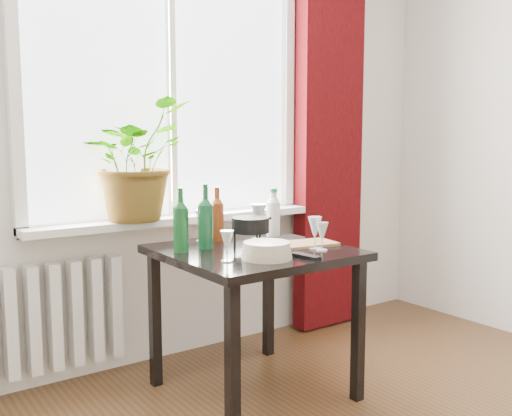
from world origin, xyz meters
TOP-DOWN VIEW (x-y plane):
  - window at (0.00, 2.22)m, footprint 1.72×0.08m
  - windowsill at (0.00, 2.15)m, footprint 1.72×0.20m
  - curtain at (1.12, 2.12)m, footprint 0.50×0.12m
  - radiator at (-0.75, 2.18)m, footprint 0.80×0.10m
  - table at (0.10, 1.55)m, footprint 0.85×0.85m
  - potted_plant at (-0.26, 2.12)m, footprint 0.75×0.72m
  - wine_bottle_left at (-0.23, 1.68)m, footprint 0.09×0.09m
  - wine_bottle_right at (-0.09, 1.69)m, footprint 0.09×0.09m
  - bottle_amber at (0.07, 1.83)m, footprint 0.08×0.08m
  - cleaning_bottle at (0.40, 1.79)m, footprint 0.10×0.10m
  - wineglass_front_right at (0.34, 1.37)m, footprint 0.07×0.07m
  - wineglass_far_right at (0.34, 1.31)m, footprint 0.07×0.07m
  - wineglass_back_center at (0.26, 1.74)m, footprint 0.10×0.10m
  - wineglass_back_left at (-0.01, 1.86)m, footprint 0.08×0.08m
  - wineglass_front_left at (-0.17, 1.37)m, footprint 0.08×0.08m
  - plate_stack at (0.01, 1.32)m, footprint 0.27×0.27m
  - fondue_pot at (0.12, 1.61)m, footprint 0.24×0.21m
  - tv_remote at (0.16, 1.23)m, footprint 0.06×0.16m
  - cutting_board at (0.37, 1.46)m, footprint 0.31×0.23m

SIDE VIEW (x-z plane):
  - radiator at x=-0.75m, z-range 0.10..0.66m
  - table at x=0.10m, z-range 0.28..1.02m
  - cutting_board at x=0.37m, z-range 0.74..0.76m
  - tv_remote at x=0.16m, z-range 0.74..0.76m
  - plate_stack at x=0.01m, z-range 0.74..0.81m
  - wineglass_front_left at x=-0.17m, z-range 0.74..0.88m
  - wineglass_far_right at x=0.34m, z-range 0.74..0.88m
  - fondue_pot at x=0.12m, z-range 0.74..0.89m
  - wineglass_front_right at x=0.34m, z-range 0.74..0.90m
  - windowsill at x=0.00m, z-range 0.80..0.84m
  - wineglass_back_left at x=-0.01m, z-range 0.74..0.91m
  - wineglass_back_center at x=0.26m, z-range 0.74..0.94m
  - cleaning_bottle at x=0.40m, z-range 0.74..1.00m
  - bottle_amber at x=0.07m, z-range 0.74..1.03m
  - wine_bottle_left at x=-0.23m, z-range 0.74..1.05m
  - wine_bottle_right at x=-0.09m, z-range 0.74..1.06m
  - potted_plant at x=-0.26m, z-range 0.84..1.49m
  - curtain at x=1.12m, z-range 0.01..2.58m
  - window at x=0.00m, z-range 0.79..2.41m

